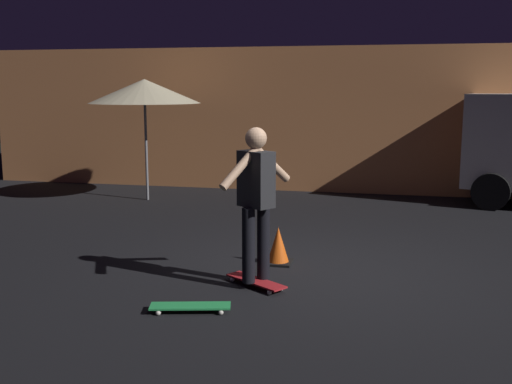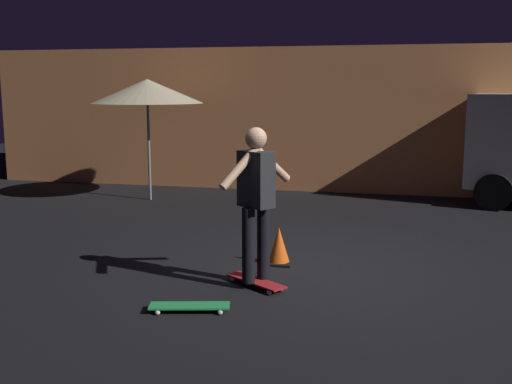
# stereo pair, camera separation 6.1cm
# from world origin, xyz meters

# --- Properties ---
(ground_plane) EXTENTS (28.00, 28.00, 0.00)m
(ground_plane) POSITION_xyz_m (0.00, 0.00, 0.00)
(ground_plane) COLOR black
(low_building) EXTENTS (14.00, 4.06, 2.96)m
(low_building) POSITION_xyz_m (-1.06, 7.61, 1.48)
(low_building) COLOR #C67A47
(low_building) RESTS_ON ground_plane
(patio_umbrella) EXTENTS (2.10, 2.10, 2.30)m
(patio_umbrella) POSITION_xyz_m (-3.78, 3.96, 2.07)
(patio_umbrella) COLOR slate
(patio_umbrella) RESTS_ON ground_plane
(skateboard_ridden) EXTENTS (0.76, 0.61, 0.07)m
(skateboard_ridden) POSITION_xyz_m (-0.59, -0.66, 0.06)
(skateboard_ridden) COLOR #AD1E23
(skateboard_ridden) RESTS_ON ground_plane
(skateboard_spare) EXTENTS (0.81, 0.38, 0.07)m
(skateboard_spare) POSITION_xyz_m (-1.05, -1.56, 0.06)
(skateboard_spare) COLOR green
(skateboard_spare) RESTS_ON ground_plane
(skater) EXTENTS (0.63, 0.86, 1.67)m
(skater) POSITION_xyz_m (-0.59, -0.66, 1.04)
(skater) COLOR black
(skater) RESTS_ON skateboard_ridden
(traffic_cone) EXTENTS (0.34, 0.34, 0.46)m
(traffic_cone) POSITION_xyz_m (-0.52, 0.25, 0.21)
(traffic_cone) COLOR black
(traffic_cone) RESTS_ON ground_plane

